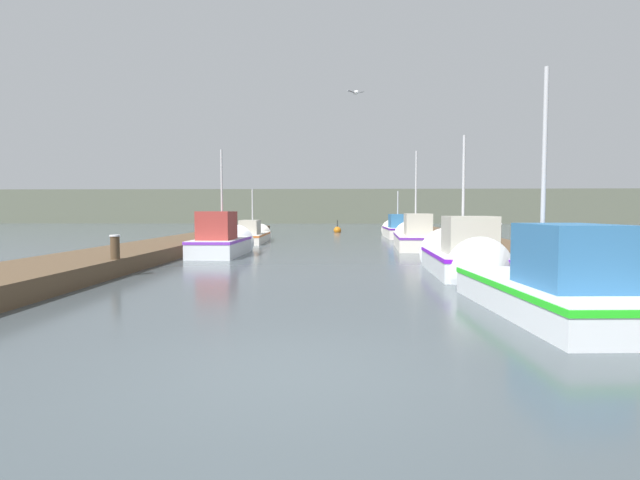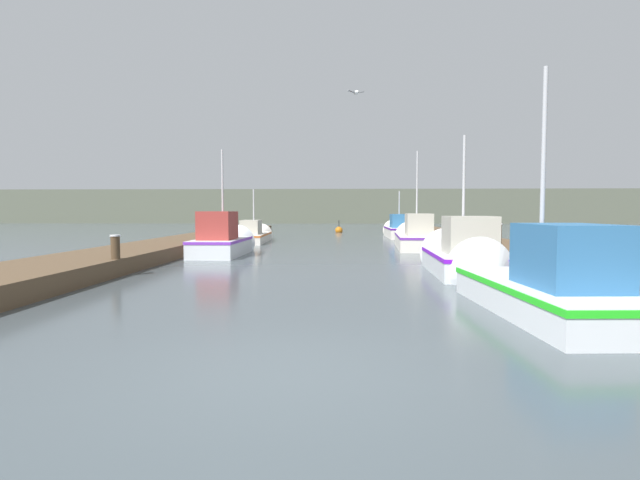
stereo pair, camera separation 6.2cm
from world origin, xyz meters
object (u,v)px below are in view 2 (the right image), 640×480
Objects in this scene: channel_buoy at (339,230)px; fishing_boat_0 at (528,282)px; mooring_piling_1 at (415,228)px; mooring_piling_2 at (116,256)px; fishing_boat_1 at (460,255)px; fishing_boat_3 at (416,237)px; fishing_boat_2 at (224,241)px; fishing_boat_4 at (254,235)px; fishing_boat_5 at (398,230)px; mooring_piling_0 at (497,246)px; seagull_lead at (356,92)px.

fishing_boat_0 is at bearing -83.08° from channel_buoy.
mooring_piling_1 is 21.79m from mooring_piling_2.
fishing_boat_1 is 0.79× the size of fishing_boat_3.
fishing_boat_4 is (-0.18, 7.95, -0.17)m from fishing_boat_2.
fishing_boat_4 reaches higher than channel_buoy.
fishing_boat_0 reaches higher than fishing_boat_5.
fishing_boat_4 is (-8.29, 3.75, -0.10)m from fishing_boat_3.
fishing_boat_5 is at bearing 91.10° from fishing_boat_1.
mooring_piling_2 is (-1.31, -6.61, 0.02)m from fishing_boat_2.
fishing_boat_1 is 24.83m from channel_buoy.
fishing_boat_2 reaches higher than mooring_piling_0.
fishing_boat_5 is (0.21, 8.84, 0.02)m from fishing_boat_3.
fishing_boat_5 is 4.80× the size of mooring_piling_1.
fishing_boat_0 is 4.30× the size of mooring_piling_0.
fishing_boat_2 is at bearing 123.16° from seagull_lead.
fishing_boat_3 is at bearing 47.46° from seagull_lead.
channel_buoy is (-4.73, 24.17, -0.52)m from mooring_piling_0.
fishing_boat_1 is at bearing -46.02° from seagull_lead.
channel_buoy is at bearing 66.85° from fishing_boat_4.
fishing_boat_3 is 5.99× the size of channel_buoy.
mooring_piling_0 is 1.10× the size of mooring_piling_1.
mooring_piling_2 is at bearing -169.07° from mooring_piling_0.
fishing_boat_0 is 12.92m from fishing_boat_2.
fishing_boat_0 is at bearing -93.19° from mooring_piling_1.
fishing_boat_1 is 1.24m from mooring_piling_0.
fishing_boat_4 is at bearing 85.58° from mooring_piling_2.
fishing_boat_1 is at bearing -81.71° from channel_buoy.
fishing_boat_3 is at bearing -76.57° from channel_buoy.
fishing_boat_4 reaches higher than mooring_piling_1.
fishing_boat_3 is 9.10m from fishing_boat_4.
fishing_boat_0 reaches higher than fishing_boat_1.
fishing_boat_2 is 3.55× the size of mooring_piling_0.
mooring_piling_1 reaches higher than channel_buoy.
mooring_piling_0 is 24.63m from channel_buoy.
mooring_piling_0 is at bearing -87.46° from fishing_boat_5.
fishing_boat_1 is 9.46m from mooring_piling_2.
fishing_boat_1 reaches higher than mooring_piling_0.
fishing_boat_5 reaches higher than channel_buoy.
fishing_boat_0 is at bearing -86.55° from seagull_lead.
fishing_boat_4 is 5.30× the size of mooring_piling_2.
fishing_boat_4 is 10.49m from mooring_piling_1.
fishing_boat_4 is at bearing -154.73° from mooring_piling_1.
fishing_boat_2 is 3.92× the size of mooring_piling_1.
fishing_boat_3 is 8.85m from fishing_boat_5.
mooring_piling_1 is at bearing -55.82° from channel_buoy.
mooring_piling_1 is at bearing -32.61° from fishing_boat_5.
mooring_piling_0 is at bearing -90.44° from mooring_piling_1.
seagull_lead is (6.37, 2.99, 4.84)m from mooring_piling_2.
fishing_boat_0 reaches higher than fishing_boat_2.
fishing_boat_3 reaches higher than fishing_boat_5.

